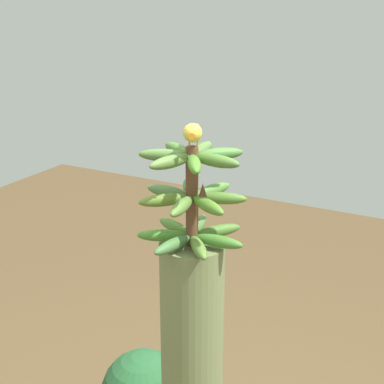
{
  "coord_description": "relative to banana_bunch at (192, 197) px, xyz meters",
  "views": [
    {
      "loc": [
        -1.44,
        -0.78,
        2.07
      ],
      "look_at": [
        0.0,
        0.0,
        1.5
      ],
      "focal_mm": 55.19,
      "sensor_mm": 36.0,
      "label": 1
    }
  ],
  "objects": [
    {
      "name": "banana_bunch",
      "position": [
        0.0,
        0.0,
        0.0
      ],
      "size": [
        0.33,
        0.33,
        0.31
      ],
      "color": "brown",
      "rests_on": "banana_tree"
    },
    {
      "name": "perched_bird",
      "position": [
        -0.01,
        -0.01,
        0.2
      ],
      "size": [
        0.18,
        0.1,
        0.08
      ],
      "color": "#C68933",
      "rests_on": "banana_bunch"
    }
  ]
}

